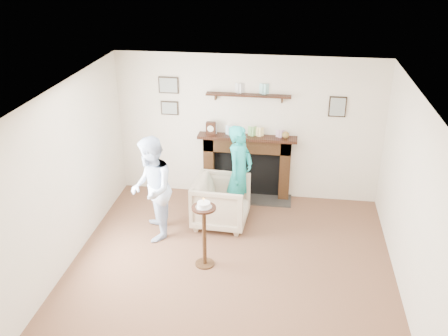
{
  "coord_description": "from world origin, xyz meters",
  "views": [
    {
      "loc": [
        0.72,
        -5.45,
        4.19
      ],
      "look_at": [
        -0.18,
        0.9,
        1.22
      ],
      "focal_mm": 40.0,
      "sensor_mm": 36.0,
      "label": 1
    }
  ],
  "objects": [
    {
      "name": "pedestal_table",
      "position": [
        -0.37,
        0.27,
        0.65
      ],
      "size": [
        0.33,
        0.33,
        1.06
      ],
      "color": "black",
      "rests_on": "ground"
    },
    {
      "name": "armchair",
      "position": [
        -0.3,
        1.41,
        0.0
      ],
      "size": [
        0.89,
        0.87,
        0.77
      ],
      "primitive_type": "imported",
      "rotation": [
        0.0,
        0.0,
        1.52
      ],
      "color": "#C2A790",
      "rests_on": "ground"
    },
    {
      "name": "woman",
      "position": [
        -0.05,
        1.73,
        0.0
      ],
      "size": [
        0.56,
        0.67,
        1.56
      ],
      "primitive_type": "imported",
      "rotation": [
        0.0,
        0.0,
        1.18
      ],
      "color": "teal",
      "rests_on": "ground"
    },
    {
      "name": "man",
      "position": [
        -1.27,
        0.9,
        0.0
      ],
      "size": [
        0.8,
        0.92,
        1.61
      ],
      "primitive_type": "imported",
      "rotation": [
        0.0,
        0.0,
        -1.29
      ],
      "color": "silver",
      "rests_on": "ground"
    },
    {
      "name": "ground",
      "position": [
        0.0,
        0.0,
        0.0
      ],
      "size": [
        5.0,
        5.0,
        0.0
      ],
      "primitive_type": "plane",
      "color": "brown",
      "rests_on": "ground"
    },
    {
      "name": "room_shell",
      "position": [
        -0.0,
        0.69,
        1.62
      ],
      "size": [
        4.54,
        5.02,
        2.52
      ],
      "color": "#F1E1CC",
      "rests_on": "ground"
    }
  ]
}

